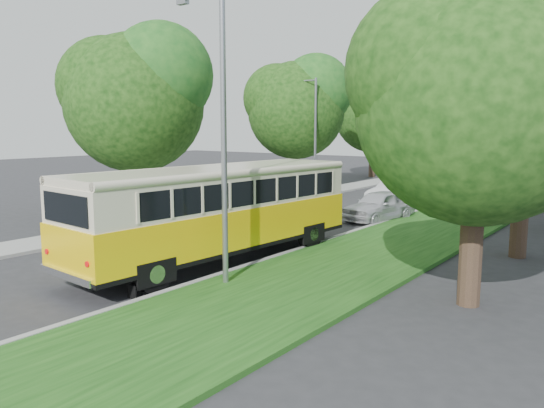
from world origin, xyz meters
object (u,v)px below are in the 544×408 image
Objects in this scene: vintage_bus at (219,214)px; car_white at (397,192)px; car_blue at (466,182)px; car_grey at (473,176)px; lamppost_far at (314,132)px; lamppost_near at (221,128)px; car_silver at (379,205)px.

car_white is (-0.58, 15.31, -0.81)m from vintage_bus.
car_blue is 0.86× the size of car_grey.
car_white is (6.38, -1.25, -3.34)m from lamppost_far.
lamppost_near is 1.69× the size of car_blue.
car_silver is at bearing 95.63° from lamppost_near.
car_silver is 5.18m from car_white.
car_grey is (0.35, 12.82, -0.01)m from car_white.
lamppost_far is 1.58× the size of car_blue.
car_white is at bearing 113.83° from car_silver.
vintage_bus is 28.15m from car_grey.
lamppost_far reaches higher than car_grey.
vintage_bus is at bearing -67.20° from lamppost_far.
car_white is at bearing 95.76° from vintage_bus.
car_blue is 4.19m from car_grey.
vintage_bus is at bearing -84.97° from car_silver.
lamppost_far is 1.36× the size of car_grey.
car_grey is at bearing 102.23° from car_silver.
car_silver is 0.90× the size of car_white.
vintage_bus is 2.52× the size of car_silver.
lamppost_near reaches higher than car_grey.
lamppost_near reaches higher than lamppost_far.
car_grey is (-0.81, 4.12, 0.08)m from car_blue.
lamppost_near is at bearing -64.29° from lamppost_far.
car_silver is 13.72m from car_blue.
vintage_bus reaches higher than car_white.
car_blue is at bearing 93.02° from lamppost_near.
lamppost_far reaches higher than car_white.
car_white is 0.85× the size of car_grey.
car_white is 12.83m from car_grey.
lamppost_near reaches higher than car_white.
lamppost_near is 1.89× the size of car_silver.
vintage_bus is 15.35m from car_white.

